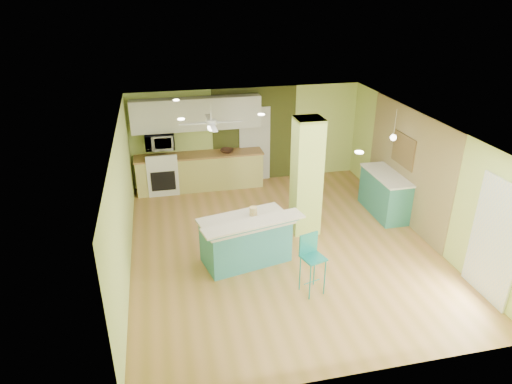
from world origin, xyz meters
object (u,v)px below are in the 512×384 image
(peninsula, at_px, (246,240))
(bar_stool, at_px, (311,254))
(fruit_bowl, at_px, (227,151))
(side_counter, at_px, (385,194))
(canister, at_px, (253,211))

(peninsula, height_order, bar_stool, bar_stool)
(bar_stool, distance_m, fruit_bowl, 4.78)
(side_counter, xyz_separation_m, canister, (-3.34, -1.12, 0.48))
(peninsula, distance_m, canister, 0.56)
(peninsula, bearing_deg, side_counter, 7.34)
(fruit_bowl, bearing_deg, side_counter, -35.00)
(bar_stool, height_order, canister, bar_stool)
(peninsula, bearing_deg, bar_stool, -64.52)
(fruit_bowl, bearing_deg, bar_stool, -81.92)
(bar_stool, distance_m, side_counter, 3.58)
(peninsula, bearing_deg, canister, 31.13)
(peninsula, xyz_separation_m, fruit_bowl, (0.23, 3.60, 0.51))
(bar_stool, height_order, side_counter, bar_stool)
(fruit_bowl, xyz_separation_m, canister, (-0.05, -3.42, -0.01))
(side_counter, bearing_deg, bar_stool, -137.15)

